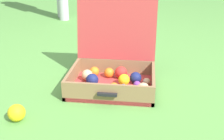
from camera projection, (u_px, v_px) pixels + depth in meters
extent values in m
plane|color=#569342|center=(120.00, 91.00, 1.75)|extent=(16.00, 16.00, 0.00)
cube|color=#B23838|center=(112.00, 87.00, 1.77)|extent=(0.52, 0.40, 0.03)
cube|color=olive|center=(72.00, 78.00, 1.78)|extent=(0.02, 0.40, 0.12)
cube|color=olive|center=(153.00, 82.00, 1.72)|extent=(0.02, 0.40, 0.12)
cube|color=olive|center=(108.00, 94.00, 1.57)|extent=(0.49, 0.02, 0.12)
cube|color=olive|center=(116.00, 68.00, 1.93)|extent=(0.49, 0.02, 0.12)
cube|color=#B23838|center=(116.00, 29.00, 1.86)|extent=(0.52, 0.08, 0.40)
cube|color=black|center=(107.00, 95.00, 1.55)|extent=(0.11, 0.02, 0.02)
sphere|color=#D1B784|center=(147.00, 82.00, 1.75)|extent=(0.05, 0.05, 0.05)
sphere|color=purple|center=(137.00, 85.00, 1.71)|extent=(0.05, 0.05, 0.05)
sphere|color=#D1B784|center=(87.00, 75.00, 1.82)|extent=(0.07, 0.07, 0.07)
sphere|color=orange|center=(94.00, 72.00, 1.88)|extent=(0.06, 0.06, 0.06)
sphere|color=orange|center=(109.00, 73.00, 1.86)|extent=(0.06, 0.06, 0.06)
sphere|color=red|center=(121.00, 72.00, 1.84)|extent=(0.08, 0.08, 0.08)
sphere|color=#D1B784|center=(143.00, 89.00, 1.62)|extent=(0.08, 0.08, 0.08)
sphere|color=navy|center=(92.00, 80.00, 1.74)|extent=(0.08, 0.08, 0.08)
sphere|color=orange|center=(114.00, 88.00, 1.66)|extent=(0.06, 0.06, 0.06)
sphere|color=blue|center=(123.00, 88.00, 1.67)|extent=(0.05, 0.05, 0.05)
sphere|color=orange|center=(90.00, 88.00, 1.65)|extent=(0.07, 0.07, 0.07)
sphere|color=navy|center=(136.00, 78.00, 1.78)|extent=(0.07, 0.07, 0.07)
sphere|color=yellow|center=(124.00, 80.00, 1.75)|extent=(0.07, 0.07, 0.07)
sphere|color=yellow|center=(17.00, 113.00, 1.42)|extent=(0.09, 0.09, 0.09)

